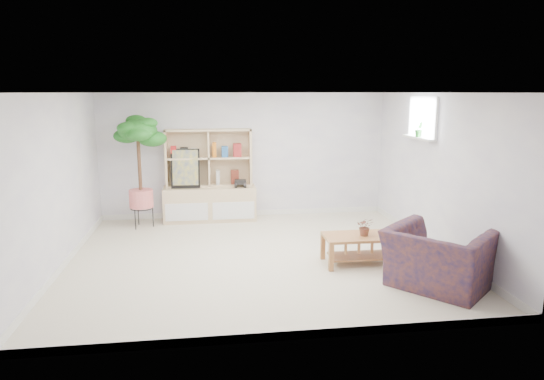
{
  "coord_description": "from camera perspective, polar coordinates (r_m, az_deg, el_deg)",
  "views": [
    {
      "loc": [
        -0.72,
        -6.83,
        2.41
      ],
      "look_at": [
        0.23,
        0.2,
        0.97
      ],
      "focal_mm": 32.0,
      "sensor_mm": 36.0,
      "label": 1
    }
  ],
  "objects": [
    {
      "name": "window_sill",
      "position": [
        8.2,
        16.85,
        5.87
      ],
      "size": [
        0.14,
        1.0,
        0.04
      ],
      "primitive_type": "cube",
      "color": "white",
      "rests_on": "walls"
    },
    {
      "name": "toy_truck",
      "position": [
        9.13,
        -3.74,
        0.84
      ],
      "size": [
        0.32,
        0.23,
        0.16
      ],
      "primitive_type": null,
      "rotation": [
        0.0,
        0.0,
        -0.06
      ],
      "color": "black",
      "rests_on": "storage_unit"
    },
    {
      "name": "poster",
      "position": [
        9.14,
        -10.16,
        2.5
      ],
      "size": [
        0.53,
        0.15,
        0.73
      ],
      "primitive_type": null,
      "rotation": [
        0.0,
        0.0,
        -0.04
      ],
      "color": "yellow",
      "rests_on": "storage_unit"
    },
    {
      "name": "coffee_table",
      "position": [
        7.06,
        10.26,
        -6.88
      ],
      "size": [
        1.02,
        0.56,
        0.42
      ],
      "primitive_type": null,
      "rotation": [
        0.0,
        0.0,
        -0.0
      ],
      "color": "olive",
      "rests_on": "floor"
    },
    {
      "name": "table_plant",
      "position": [
        6.97,
        10.89,
        -4.24
      ],
      "size": [
        0.28,
        0.25,
        0.26
      ],
      "primitive_type": "imported",
      "rotation": [
        0.0,
        0.0,
        -0.25
      ],
      "color": "#1E631F",
      "rests_on": "coffee_table"
    },
    {
      "name": "baseboard",
      "position": [
        7.26,
        -1.59,
        -7.49
      ],
      "size": [
        5.5,
        5.0,
        0.1
      ],
      "primitive_type": null,
      "color": "white",
      "rests_on": "floor"
    },
    {
      "name": "walls",
      "position": [
        6.98,
        -1.65,
        1.48
      ],
      "size": [
        5.51,
        5.01,
        2.4
      ],
      "color": "white",
      "rests_on": "floor"
    },
    {
      "name": "armchair",
      "position": [
        6.39,
        18.99,
        -7.2
      ],
      "size": [
        1.54,
        1.55,
        0.87
      ],
      "primitive_type": "imported",
      "rotation": [
        0.0,
        0.0,
        2.29
      ],
      "color": "#0F1645",
      "rests_on": "floor"
    },
    {
      "name": "window",
      "position": [
        8.21,
        17.36,
        8.09
      ],
      "size": [
        0.1,
        0.98,
        0.68
      ],
      "primitive_type": null,
      "color": "#CBDDFF",
      "rests_on": "walls"
    },
    {
      "name": "storage_unit",
      "position": [
        9.2,
        -7.39,
        1.7
      ],
      "size": [
        1.73,
        0.58,
        1.73
      ],
      "primitive_type": null,
      "color": "#D9AC7E",
      "rests_on": "floor"
    },
    {
      "name": "floor_tree",
      "position": [
        8.93,
        -15.29,
        2.03
      ],
      "size": [
        0.77,
        0.77,
        2.02
      ],
      "primitive_type": null,
      "rotation": [
        0.0,
        0.0,
        -0.03
      ],
      "color": "#246527",
      "rests_on": "floor"
    },
    {
      "name": "ceiling",
      "position": [
        6.87,
        -1.7,
        11.38
      ],
      "size": [
        5.5,
        5.0,
        0.01
      ],
      "primitive_type": "cube",
      "color": "white",
      "rests_on": "walls"
    },
    {
      "name": "floor",
      "position": [
        7.28,
        -1.59,
        -7.87
      ],
      "size": [
        5.5,
        5.0,
        0.01
      ],
      "primitive_type": "cube",
      "color": "silver",
      "rests_on": "ground"
    },
    {
      "name": "sill_plant",
      "position": [
        8.19,
        16.92,
        6.87
      ],
      "size": [
        0.14,
        0.11,
        0.25
      ],
      "primitive_type": "imported",
      "rotation": [
        0.0,
        0.0,
        0.02
      ],
      "color": "#246527",
      "rests_on": "window_sill"
    }
  ]
}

